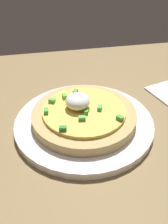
% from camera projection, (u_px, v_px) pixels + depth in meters
% --- Properties ---
extents(dining_table, '(1.22, 0.82, 0.02)m').
position_uv_depth(dining_table, '(124.00, 133.00, 0.52)').
color(dining_table, olive).
rests_on(dining_table, ground).
extents(plate, '(0.28, 0.28, 0.02)m').
position_uv_depth(plate, '(84.00, 123.00, 0.52)').
color(plate, white).
rests_on(plate, dining_table).
extents(pizza, '(0.21, 0.21, 0.06)m').
position_uv_depth(pizza, '(84.00, 114.00, 0.50)').
color(pizza, tan).
rests_on(pizza, plate).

